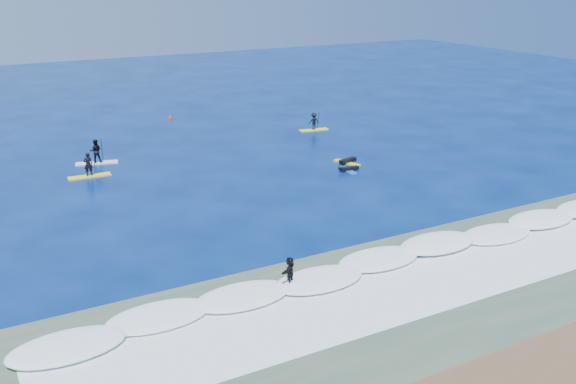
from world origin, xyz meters
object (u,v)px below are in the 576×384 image
sup_paddler_right (314,123)px  prone_paddler_near (347,161)px  marker_buoy (170,119)px  sup_paddler_left (89,168)px  prone_paddler_far (348,169)px  wave_surfer (290,272)px  sup_paddler_center (96,153)px

sup_paddler_right → prone_paddler_near: 11.39m
prone_paddler_near → marker_buoy: bearing=3.9°
sup_paddler_left → prone_paddler_far: (17.66, -8.12, -0.53)m
sup_paddler_right → prone_paddler_far: size_ratio=1.32×
sup_paddler_right → sup_paddler_left: bearing=-159.0°
sup_paddler_left → prone_paddler_far: size_ratio=1.43×
sup_paddler_right → prone_paddler_far: bearing=-100.3°
wave_surfer → marker_buoy: size_ratio=2.95×
sup_paddler_center → marker_buoy: sup_paddler_center is taller
sup_paddler_center → prone_paddler_near: size_ratio=1.36×
sup_paddler_left → sup_paddler_center: bearing=71.2°
sup_paddler_left → wave_surfer: size_ratio=1.65×
prone_paddler_far → marker_buoy: 23.81m
prone_paddler_near → sup_paddler_center: bearing=45.9°
sup_paddler_left → marker_buoy: size_ratio=4.86×
prone_paddler_far → wave_surfer: bearing=145.7°
prone_paddler_far → marker_buoy: bearing=23.2°
sup_paddler_center → prone_paddler_far: sup_paddler_center is taller
sup_paddler_left → sup_paddler_center: 3.55m
sup_paddler_center → wave_surfer: bearing=-68.5°
sup_paddler_right → marker_buoy: 14.95m
prone_paddler_near → wave_surfer: (-14.27, -16.27, 0.65)m
sup_paddler_left → prone_paddler_far: bearing=-21.7°
sup_paddler_right → prone_paddler_near: (-3.45, -10.84, -0.60)m
prone_paddler_near → prone_paddler_far: 2.11m
prone_paddler_far → marker_buoy: marker_buoy is taller
prone_paddler_near → prone_paddler_far: prone_paddler_near is taller
prone_paddler_far → sup_paddler_center: bearing=63.1°
sup_paddler_right → wave_surfer: size_ratio=1.52×
sup_paddler_right → marker_buoy: (-10.79, 10.33, -0.49)m
sup_paddler_right → marker_buoy: size_ratio=4.49×
sup_paddler_center → marker_buoy: (10.10, 11.57, -0.57)m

